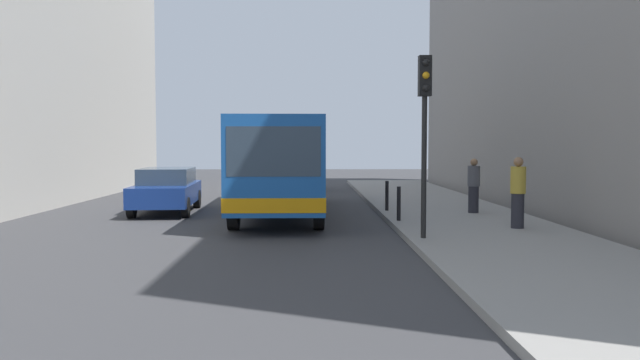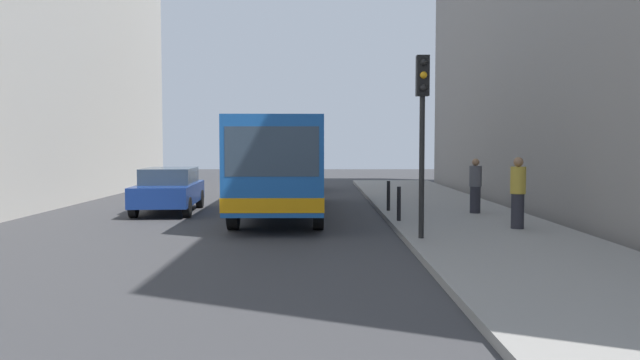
{
  "view_description": "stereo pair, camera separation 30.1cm",
  "coord_description": "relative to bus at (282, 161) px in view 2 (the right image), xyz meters",
  "views": [
    {
      "loc": [
        0.96,
        -16.55,
        2.27
      ],
      "look_at": [
        1.28,
        1.78,
        1.22
      ],
      "focal_mm": 34.87,
      "sensor_mm": 36.0,
      "label": 1
    },
    {
      "loc": [
        1.26,
        -16.56,
        2.27
      ],
      "look_at": [
        1.28,
        1.78,
        1.22
      ],
      "focal_mm": 34.87,
      "sensor_mm": 36.0,
      "label": 2
    }
  ],
  "objects": [
    {
      "name": "car_behind_bus",
      "position": [
        0.13,
        10.1,
        -0.94
      ],
      "size": [
        1.99,
        4.46,
        1.48
      ],
      "rotation": [
        0.0,
        0.0,
        3.11
      ],
      "color": "silver",
      "rests_on": "ground"
    },
    {
      "name": "bollard_near",
      "position": [
        3.43,
        -3.29,
        -1.1
      ],
      "size": [
        0.11,
        0.11,
        0.95
      ],
      "primitive_type": "cylinder",
      "color": "black",
      "rests_on": "sidewalk"
    },
    {
      "name": "pedestrian_near_signal",
      "position": [
        6.21,
        -4.89,
        -0.67
      ],
      "size": [
        0.38,
        0.38,
        1.8
      ],
      "rotation": [
        0.0,
        0.0,
        4.97
      ],
      "color": "#26262D",
      "rests_on": "sidewalk"
    },
    {
      "name": "car_beside_bus",
      "position": [
        -3.8,
        0.22,
        -0.94
      ],
      "size": [
        2.08,
        4.5,
        1.48
      ],
      "rotation": [
        0.0,
        0.0,
        3.2
      ],
      "color": "navy",
      "rests_on": "ground"
    },
    {
      "name": "bollard_mid",
      "position": [
        3.43,
        -0.66,
        -1.1
      ],
      "size": [
        0.11,
        0.11,
        0.95
      ],
      "primitive_type": "cylinder",
      "color": "black",
      "rests_on": "sidewalk"
    },
    {
      "name": "sidewalk",
      "position": [
        5.38,
        -3.88,
        -1.65
      ],
      "size": [
        4.4,
        40.0,
        0.15
      ],
      "primitive_type": "cube",
      "color": "gray",
      "rests_on": "ground"
    },
    {
      "name": "bus",
      "position": [
        0.0,
        0.0,
        0.0
      ],
      "size": [
        2.68,
        11.06,
        3.0
      ],
      "rotation": [
        0.0,
        0.0,
        3.16
      ],
      "color": "#19519E",
      "rests_on": "ground"
    },
    {
      "name": "traffic_light",
      "position": [
        3.53,
        -6.5,
        1.28
      ],
      "size": [
        0.28,
        0.33,
        4.1
      ],
      "color": "black",
      "rests_on": "sidewalk"
    },
    {
      "name": "pedestrian_mid_sidewalk",
      "position": [
        6.03,
        -1.35,
        -0.74
      ],
      "size": [
        0.38,
        0.38,
        1.68
      ],
      "rotation": [
        0.0,
        0.0,
        0.53
      ],
      "color": "#26262D",
      "rests_on": "sidewalk"
    },
    {
      "name": "ground_plane",
      "position": [
        -0.02,
        -3.88,
        -1.73
      ],
      "size": [
        80.0,
        80.0,
        0.0
      ],
      "primitive_type": "plane",
      "color": "#38383A"
    }
  ]
}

